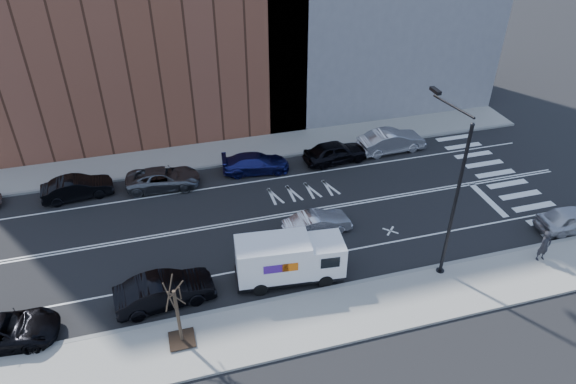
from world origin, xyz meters
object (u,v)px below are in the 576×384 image
driving_sedan (317,223)px  near_parked_front (573,219)px  far_parked_b (77,188)px  pedestrian (544,246)px  fedex_van (289,259)px

driving_sedan → near_parked_front: near_parked_front is taller
near_parked_front → far_parked_b: bearing=72.1°
pedestrian → far_parked_b: bearing=150.3°
far_parked_b → driving_sedan: (13.97, -7.83, -0.06)m
fedex_van → driving_sedan: 4.38m
fedex_van → near_parked_front: size_ratio=1.34×
near_parked_front → pedestrian: pedestrian is taller
driving_sedan → pedestrian: bearing=-122.5°
driving_sedan → pedestrian: pedestrian is taller
far_parked_b → driving_sedan: far_parked_b is taller
near_parked_front → fedex_van: bearing=92.6°
far_parked_b → pedestrian: pedestrian is taller
far_parked_b → pedestrian: 28.62m
fedex_van → far_parked_b: (-11.26, 11.20, -0.65)m
far_parked_b → pedestrian: (25.17, -13.63, 0.36)m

